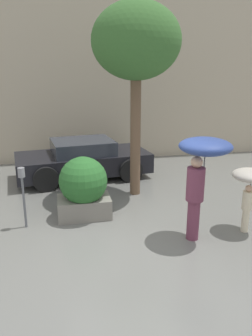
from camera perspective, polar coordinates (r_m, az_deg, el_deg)
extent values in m
plane|color=slate|center=(6.51, 0.87, -13.03)|extent=(40.00, 40.00, 0.00)
cube|color=#B7A88E|center=(12.09, -6.01, 15.50)|extent=(18.00, 0.30, 6.00)
cube|color=gray|center=(7.59, -7.28, -6.74)|extent=(1.19, 0.75, 0.46)
sphere|color=#286028|center=(7.36, -7.46, -2.20)|extent=(1.08, 1.08, 1.08)
cylinder|color=brown|center=(6.64, 11.62, -8.79)|extent=(0.24, 0.24, 0.82)
cylinder|color=brown|center=(6.36, 12.00, -2.77)|extent=(0.34, 0.34, 0.65)
sphere|color=tan|center=(6.23, 12.24, 1.03)|extent=(0.22, 0.22, 0.22)
cylinder|color=#4C4C51|center=(6.32, 13.47, 0.62)|extent=(0.02, 0.02, 0.70)
ellipsoid|color=navy|center=(6.23, 13.68, 3.70)|extent=(0.99, 0.99, 0.32)
cylinder|color=beige|center=(7.28, 20.04, -8.56)|extent=(0.14, 0.14, 0.50)
cylinder|color=beige|center=(7.11, 20.39, -5.31)|extent=(0.21, 0.21, 0.39)
sphere|color=tan|center=(7.02, 20.61, -3.31)|extent=(0.13, 0.13, 0.13)
cylinder|color=#4C4C51|center=(7.10, 20.86, -3.10)|extent=(0.02, 0.02, 0.49)
ellipsoid|color=beige|center=(7.03, 21.06, -1.21)|extent=(0.77, 0.77, 0.25)
cube|color=black|center=(10.25, -7.47, 1.01)|extent=(4.21, 2.30, 0.58)
cube|color=#2D333D|center=(10.13, -7.57, 3.72)|extent=(1.99, 1.75, 0.41)
cylinder|color=black|center=(9.27, -13.80, -1.89)|extent=(0.73, 0.31, 0.71)
cylinder|color=black|center=(10.98, -14.78, 0.94)|extent=(0.73, 0.31, 0.71)
cylinder|color=black|center=(9.78, 0.80, -0.41)|extent=(0.73, 0.31, 0.71)
cylinder|color=black|center=(11.42, -2.28, 2.08)|extent=(0.73, 0.31, 0.71)
cylinder|color=brown|center=(8.53, 1.65, 6.01)|extent=(0.27, 0.27, 3.30)
ellipsoid|color=#38662D|center=(8.41, 1.79, 21.24)|extent=(2.17, 2.17, 1.85)
cylinder|color=#595B60|center=(7.23, -17.32, -5.76)|extent=(0.05, 0.05, 1.13)
cylinder|color=gray|center=(7.01, -17.78, -0.74)|extent=(0.14, 0.14, 0.20)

